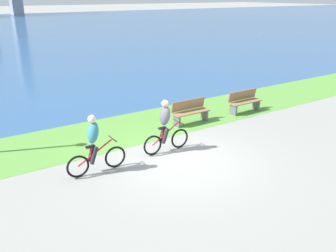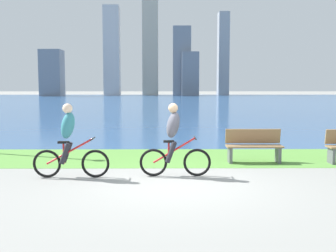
{
  "view_description": "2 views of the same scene",
  "coord_description": "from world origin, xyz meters",
  "px_view_note": "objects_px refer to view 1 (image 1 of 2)",
  "views": [
    {
      "loc": [
        -5.55,
        -7.77,
        4.64
      ],
      "look_at": [
        0.04,
        0.73,
        0.86
      ],
      "focal_mm": 38.16,
      "sensor_mm": 36.0,
      "label": 1
    },
    {
      "loc": [
        -0.23,
        -8.41,
        2.06
      ],
      "look_at": [
        -0.14,
        0.93,
        1.14
      ],
      "focal_mm": 43.63,
      "sensor_mm": 36.0,
      "label": 2
    }
  ],
  "objects_px": {
    "cyclist_trailing": "(94,145)",
    "bench_far_along_path": "(190,112)",
    "cyclist_lead": "(165,126)",
    "bench_near_path": "(244,102)"
  },
  "relations": [
    {
      "from": "bench_far_along_path",
      "to": "bench_near_path",
      "type": "bearing_deg",
      "value": -2.98
    },
    {
      "from": "bench_near_path",
      "to": "bench_far_along_path",
      "type": "height_order",
      "value": "same"
    },
    {
      "from": "cyclist_lead",
      "to": "bench_far_along_path",
      "type": "xyz_separation_m",
      "value": [
        2.2,
        1.68,
        -0.38
      ]
    },
    {
      "from": "cyclist_trailing",
      "to": "bench_near_path",
      "type": "relative_size",
      "value": 1.15
    },
    {
      "from": "cyclist_trailing",
      "to": "bench_near_path",
      "type": "xyz_separation_m",
      "value": [
        7.24,
        1.67,
        -0.38
      ]
    },
    {
      "from": "cyclist_trailing",
      "to": "bench_far_along_path",
      "type": "distance_m",
      "value": 4.92
    },
    {
      "from": "cyclist_trailing",
      "to": "bench_near_path",
      "type": "bearing_deg",
      "value": 12.95
    },
    {
      "from": "cyclist_lead",
      "to": "cyclist_trailing",
      "type": "bearing_deg",
      "value": -177.03
    },
    {
      "from": "cyclist_lead",
      "to": "bench_near_path",
      "type": "bearing_deg",
      "value": 17.52
    },
    {
      "from": "bench_near_path",
      "to": "cyclist_trailing",
      "type": "bearing_deg",
      "value": -167.05
    }
  ]
}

